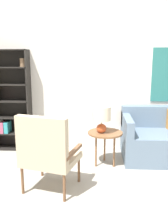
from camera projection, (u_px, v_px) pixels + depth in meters
ground_plane at (84, 207)px, 2.89m from camera, size 14.00×14.00×0.00m
wall_back at (91, 77)px, 4.58m from camera, size 6.40×0.08×2.70m
armchair at (47, 150)px, 3.09m from camera, size 0.79×0.75×1.02m
side_table at (105, 135)px, 3.94m from camera, size 0.55×0.55×0.54m
table_lamp at (102, 116)px, 3.84m from camera, size 0.28×0.28×0.42m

